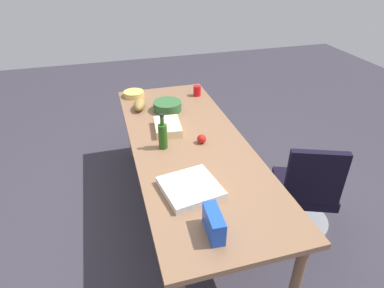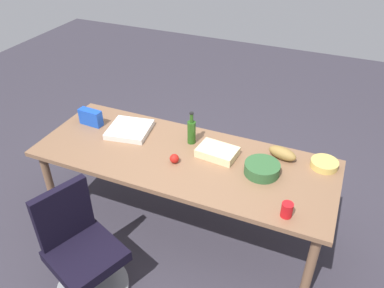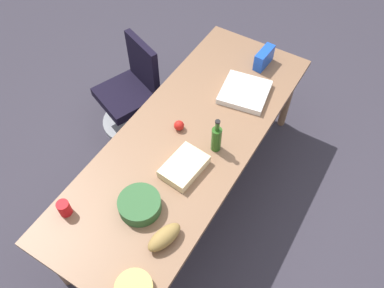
{
  "view_description": "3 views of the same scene",
  "coord_description": "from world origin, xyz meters",
  "px_view_note": "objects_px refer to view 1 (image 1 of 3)",
  "views": [
    {
      "loc": [
        -2.25,
        0.62,
        2.22
      ],
      "look_at": [
        -0.07,
        -0.01,
        0.82
      ],
      "focal_mm": 30.79,
      "sensor_mm": 36.0,
      "label": 1
    },
    {
      "loc": [
        1.08,
        -2.33,
        2.68
      ],
      "look_at": [
        0.05,
        0.07,
        0.89
      ],
      "focal_mm": 35.93,
      "sensor_mm": 36.0,
      "label": 2
    },
    {
      "loc": [
        1.5,
        0.94,
        3.07
      ],
      "look_at": [
        0.07,
        0.08,
        0.84
      ],
      "focal_mm": 36.78,
      "sensor_mm": 36.0,
      "label": 3
    }
  ],
  "objects_px": {
    "office_chair": "(303,197)",
    "red_solo_cup": "(197,91)",
    "chip_bowl": "(134,94)",
    "pizza_box": "(190,188)",
    "conference_table": "(189,150)",
    "salad_bowl": "(167,106)",
    "sheet_cake": "(168,127)",
    "chip_bag_blue": "(214,223)",
    "bread_loaf": "(140,104)",
    "wine_bottle": "(163,135)",
    "apple_red": "(202,139)"
  },
  "relations": [
    {
      "from": "office_chair",
      "to": "red_solo_cup",
      "type": "relative_size",
      "value": 8.31
    },
    {
      "from": "chip_bowl",
      "to": "pizza_box",
      "type": "bearing_deg",
      "value": -174.59
    },
    {
      "from": "conference_table",
      "to": "office_chair",
      "type": "distance_m",
      "value": 1.06
    },
    {
      "from": "salad_bowl",
      "to": "sheet_cake",
      "type": "height_order",
      "value": "salad_bowl"
    },
    {
      "from": "conference_table",
      "to": "chip_bag_blue",
      "type": "bearing_deg",
      "value": 172.49
    },
    {
      "from": "pizza_box",
      "to": "bread_loaf",
      "type": "bearing_deg",
      "value": -3.57
    },
    {
      "from": "conference_table",
      "to": "sheet_cake",
      "type": "xyz_separation_m",
      "value": [
        0.26,
        0.13,
        0.11
      ]
    },
    {
      "from": "sheet_cake",
      "to": "chip_bag_blue",
      "type": "relative_size",
      "value": 1.45
    },
    {
      "from": "conference_table",
      "to": "salad_bowl",
      "type": "distance_m",
      "value": 0.67
    },
    {
      "from": "chip_bowl",
      "to": "sheet_cake",
      "type": "relative_size",
      "value": 0.68
    },
    {
      "from": "conference_table",
      "to": "wine_bottle",
      "type": "relative_size",
      "value": 8.37
    },
    {
      "from": "salad_bowl",
      "to": "chip_bag_blue",
      "type": "relative_size",
      "value": 1.25
    },
    {
      "from": "chip_bag_blue",
      "to": "salad_bowl",
      "type": "bearing_deg",
      "value": -3.11
    },
    {
      "from": "wine_bottle",
      "to": "pizza_box",
      "type": "xyz_separation_m",
      "value": [
        -0.58,
        -0.06,
        -0.09
      ]
    },
    {
      "from": "bread_loaf",
      "to": "conference_table",
      "type": "bearing_deg",
      "value": -158.51
    },
    {
      "from": "salad_bowl",
      "to": "pizza_box",
      "type": "bearing_deg",
      "value": 174.76
    },
    {
      "from": "salad_bowl",
      "to": "wine_bottle",
      "type": "bearing_deg",
      "value": 165.03
    },
    {
      "from": "salad_bowl",
      "to": "sheet_cake",
      "type": "relative_size",
      "value": 0.86
    },
    {
      "from": "conference_table",
      "to": "sheet_cake",
      "type": "distance_m",
      "value": 0.31
    },
    {
      "from": "apple_red",
      "to": "chip_bowl",
      "type": "xyz_separation_m",
      "value": [
        1.12,
        0.42,
        -0.01
      ]
    },
    {
      "from": "sheet_cake",
      "to": "conference_table",
      "type": "bearing_deg",
      "value": -154.04
    },
    {
      "from": "chip_bag_blue",
      "to": "bread_loaf",
      "type": "relative_size",
      "value": 0.92
    },
    {
      "from": "wine_bottle",
      "to": "red_solo_cup",
      "type": "bearing_deg",
      "value": -30.99
    },
    {
      "from": "sheet_cake",
      "to": "bread_loaf",
      "type": "distance_m",
      "value": 0.53
    },
    {
      "from": "sheet_cake",
      "to": "office_chair",
      "type": "bearing_deg",
      "value": -123.63
    },
    {
      "from": "red_solo_cup",
      "to": "wine_bottle",
      "type": "bearing_deg",
      "value": 149.01
    },
    {
      "from": "conference_table",
      "to": "wine_bottle",
      "type": "bearing_deg",
      "value": 93.77
    },
    {
      "from": "office_chair",
      "to": "sheet_cake",
      "type": "relative_size",
      "value": 2.86
    },
    {
      "from": "conference_table",
      "to": "pizza_box",
      "type": "height_order",
      "value": "pizza_box"
    },
    {
      "from": "wine_bottle",
      "to": "apple_red",
      "type": "bearing_deg",
      "value": -92.56
    },
    {
      "from": "office_chair",
      "to": "chip_bag_blue",
      "type": "height_order",
      "value": "chip_bag_blue"
    },
    {
      "from": "office_chair",
      "to": "pizza_box",
      "type": "xyz_separation_m",
      "value": [
        -0.17,
        1.06,
        0.47
      ]
    },
    {
      "from": "office_chair",
      "to": "chip_bag_blue",
      "type": "bearing_deg",
      "value": 118.94
    },
    {
      "from": "apple_red",
      "to": "chip_bag_blue",
      "type": "xyz_separation_m",
      "value": [
        -0.97,
        0.23,
        0.04
      ]
    },
    {
      "from": "pizza_box",
      "to": "chip_bag_blue",
      "type": "xyz_separation_m",
      "value": [
        -0.4,
        -0.03,
        0.05
      ]
    },
    {
      "from": "salad_bowl",
      "to": "red_solo_cup",
      "type": "distance_m",
      "value": 0.47
    },
    {
      "from": "conference_table",
      "to": "sheet_cake",
      "type": "relative_size",
      "value": 7.82
    },
    {
      "from": "salad_bowl",
      "to": "bread_loaf",
      "type": "relative_size",
      "value": 1.15
    },
    {
      "from": "salad_bowl",
      "to": "chip_bowl",
      "type": "xyz_separation_m",
      "value": [
        0.44,
        0.28,
        -0.02
      ]
    },
    {
      "from": "salad_bowl",
      "to": "red_solo_cup",
      "type": "xyz_separation_m",
      "value": [
        0.27,
        -0.39,
        0.01
      ]
    },
    {
      "from": "conference_table",
      "to": "office_chair",
      "type": "relative_size",
      "value": 2.74
    },
    {
      "from": "apple_red",
      "to": "pizza_box",
      "type": "xyz_separation_m",
      "value": [
        -0.57,
        0.26,
        -0.01
      ]
    },
    {
      "from": "apple_red",
      "to": "bread_loaf",
      "type": "xyz_separation_m",
      "value": [
        0.79,
        0.4,
        0.01
      ]
    },
    {
      "from": "salad_bowl",
      "to": "bread_loaf",
      "type": "bearing_deg",
      "value": 68.25
    },
    {
      "from": "apple_red",
      "to": "sheet_cake",
      "type": "distance_m",
      "value": 0.36
    },
    {
      "from": "apple_red",
      "to": "wine_bottle",
      "type": "height_order",
      "value": "wine_bottle"
    },
    {
      "from": "wine_bottle",
      "to": "conference_table",
      "type": "bearing_deg",
      "value": -86.23
    },
    {
      "from": "wine_bottle",
      "to": "salad_bowl",
      "type": "xyz_separation_m",
      "value": [
        0.67,
        -0.18,
        -0.07
      ]
    },
    {
      "from": "sheet_cake",
      "to": "red_solo_cup",
      "type": "relative_size",
      "value": 2.91
    },
    {
      "from": "pizza_box",
      "to": "bread_loaf",
      "type": "relative_size",
      "value": 1.5
    }
  ]
}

